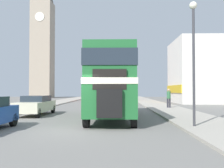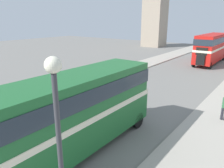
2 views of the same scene
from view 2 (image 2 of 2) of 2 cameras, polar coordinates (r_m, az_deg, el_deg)
double_decker_bus at (r=11.10m, az=-8.98°, el=-6.04°), size 2.57×10.08×4.10m
bus_distant at (r=37.09m, az=24.54°, el=8.92°), size 2.54×10.48×4.45m
car_parked_mid at (r=16.82m, az=-17.44°, el=-4.84°), size 1.72×4.60×1.40m
street_lamp at (r=5.24m, az=-13.58°, el=-15.30°), size 0.36×0.36×5.86m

